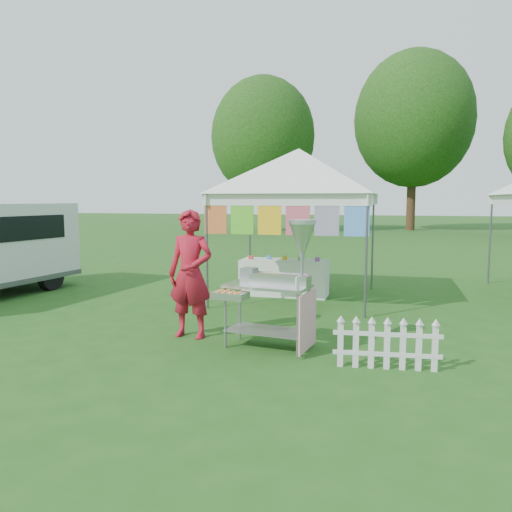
% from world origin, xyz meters
% --- Properties ---
extents(ground, '(120.00, 120.00, 0.00)m').
position_xyz_m(ground, '(0.00, 0.00, 0.00)').
color(ground, '#214F16').
rests_on(ground, ground).
extents(canopy_main, '(4.24, 4.24, 3.45)m').
position_xyz_m(canopy_main, '(0.00, 3.49, 2.99)').
color(canopy_main, '#59595E').
rests_on(canopy_main, ground).
extents(tree_left, '(6.40, 6.40, 9.53)m').
position_xyz_m(tree_left, '(-6.00, 24.00, 5.83)').
color(tree_left, '#3B2115').
rests_on(tree_left, ground).
extents(tree_mid, '(7.60, 7.60, 11.52)m').
position_xyz_m(tree_mid, '(3.00, 28.00, 7.14)').
color(tree_mid, '#3B2115').
rests_on(tree_mid, ground).
extents(donut_cart, '(1.34, 0.83, 1.74)m').
position_xyz_m(donut_cart, '(0.41, -0.05, 1.02)').
color(donut_cart, gray).
rests_on(donut_cart, ground).
extents(vendor, '(0.70, 0.48, 1.85)m').
position_xyz_m(vendor, '(-0.97, 0.21, 0.93)').
color(vendor, '#A51426').
rests_on(vendor, ground).
extents(picket_fence, '(1.26, 0.15, 0.56)m').
position_xyz_m(picket_fence, '(1.80, -0.50, 0.29)').
color(picket_fence, silver).
rests_on(picket_fence, ground).
extents(display_table, '(1.80, 0.70, 0.74)m').
position_xyz_m(display_table, '(-0.32, 3.71, 0.37)').
color(display_table, white).
rests_on(display_table, ground).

